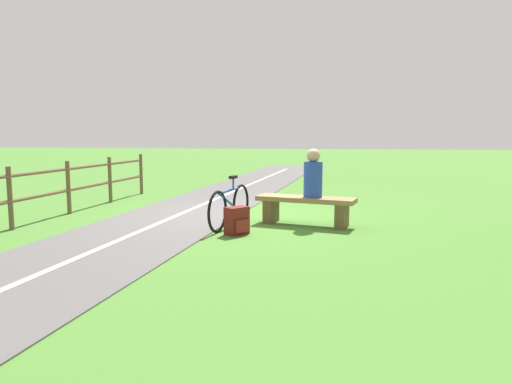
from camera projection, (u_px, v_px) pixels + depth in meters
The scene contains 7 objects.
ground_plane at pixel (241, 216), 8.91m from camera, with size 80.00×80.00×0.00m, color #477A2D.
paved_path at pixel (42, 274), 5.21m from camera, with size 2.26×36.00×0.02m, color #565454.
path_centre_line at pixel (42, 273), 5.21m from camera, with size 0.10×32.00×0.00m, color silver.
bench at pixel (306, 206), 8.02m from camera, with size 1.74×0.86×0.48m.
person_seated at pixel (313, 176), 7.91m from camera, with size 0.38×0.38×0.82m.
bicycle at pixel (230, 206), 7.82m from camera, with size 0.37×1.61×0.85m.
backpack at pixel (237, 221), 7.27m from camera, with size 0.39×0.41×0.43m.
Camera 1 is at (-1.64, 8.64, 1.55)m, focal length 33.00 mm.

